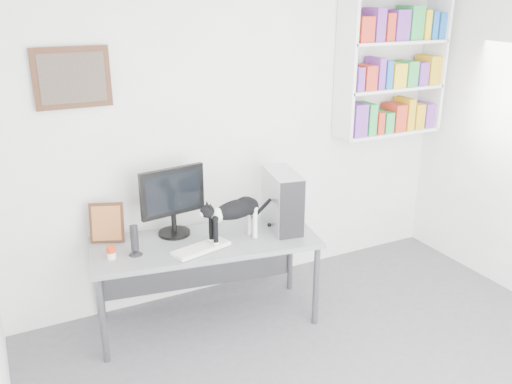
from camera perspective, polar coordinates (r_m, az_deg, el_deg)
room at (r=2.91m, az=15.62°, el=-2.66°), size 4.01×4.01×2.70m
bookshelf at (r=5.05m, az=14.13°, el=12.81°), size 1.03×0.28×1.24m
wall_art at (r=4.00m, az=-18.78°, el=11.31°), size 0.52×0.04×0.42m
desk at (r=4.26m, az=-5.19°, el=-9.38°), size 1.77×0.92×0.70m
monitor at (r=4.13m, az=-8.76°, el=-0.95°), size 0.54×0.31×0.55m
keyboard at (r=3.94m, az=-5.81°, el=-5.91°), size 0.45×0.26×0.03m
pc_tower at (r=4.22m, az=2.78°, el=-0.85°), size 0.29×0.49×0.46m
speaker at (r=3.91m, az=-12.67°, el=-4.93°), size 0.12×0.12×0.23m
leaning_print at (r=4.16m, az=-15.45°, el=-3.06°), size 0.27×0.18×0.31m
soup_can at (r=3.93m, az=-15.01°, el=-6.17°), size 0.07×0.07×0.09m
cat at (r=4.00m, az=-2.23°, el=-2.98°), size 0.57×0.22×0.34m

